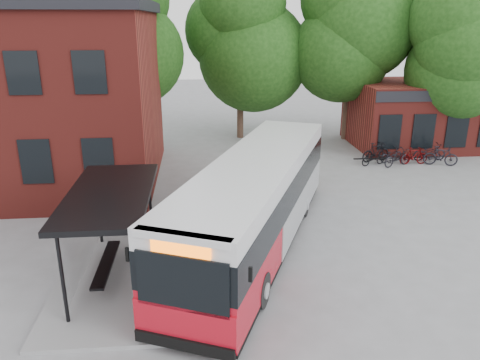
{
  "coord_description": "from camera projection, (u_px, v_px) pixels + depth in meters",
  "views": [
    {
      "loc": [
        -1.81,
        -14.17,
        7.67
      ],
      "look_at": [
        -0.34,
        2.23,
        2.0
      ],
      "focal_mm": 35.0,
      "sensor_mm": 36.0,
      "label": 1
    }
  ],
  "objects": [
    {
      "name": "bus_shelter",
      "position": [
        113.0,
        235.0,
        14.21
      ],
      "size": [
        3.6,
        7.0,
        2.9
      ],
      "primitive_type": null,
      "color": "black",
      "rests_on": "ground"
    },
    {
      "name": "ground",
      "position": [
        256.0,
        256.0,
        16.0
      ],
      "size": [
        100.0,
        100.0,
        0.0
      ],
      "primitive_type": "plane",
      "color": "gray"
    },
    {
      "name": "bicycle_5",
      "position": [
        414.0,
        156.0,
        25.94
      ],
      "size": [
        1.65,
        0.53,
        0.98
      ],
      "primitive_type": "imported",
      "rotation": [
        0.0,
        0.0,
        1.61
      ],
      "color": "#4B0607",
      "rests_on": "ground"
    },
    {
      "name": "city_bus",
      "position": [
        256.0,
        203.0,
        16.29
      ],
      "size": [
        7.36,
        12.72,
        3.22
      ],
      "primitive_type": null,
      "rotation": [
        0.0,
        0.0,
        -0.4
      ],
      "color": "red",
      "rests_on": "ground"
    },
    {
      "name": "bicycle_2",
      "position": [
        397.0,
        158.0,
        25.63
      ],
      "size": [
        1.95,
        1.34,
        0.97
      ],
      "primitive_type": "imported",
      "rotation": [
        0.0,
        0.0,
        1.99
      ],
      "color": "black",
      "rests_on": "ground"
    },
    {
      "name": "bicycle_0",
      "position": [
        373.0,
        158.0,
        25.84
      ],
      "size": [
        1.62,
        1.02,
        0.81
      ],
      "primitive_type": "imported",
      "rotation": [
        0.0,
        0.0,
        1.92
      ],
      "color": "black",
      "rests_on": "ground"
    },
    {
      "name": "bicycle_7",
      "position": [
        441.0,
        156.0,
        25.74
      ],
      "size": [
        1.87,
        1.05,
        1.09
      ],
      "primitive_type": "imported",
      "rotation": [
        0.0,
        0.0,
        1.25
      ],
      "color": "black",
      "rests_on": "ground"
    },
    {
      "name": "tree_3",
      "position": [
        455.0,
        75.0,
        26.89
      ],
      "size": [
        7.04,
        7.04,
        9.28
      ],
      "primitive_type": null,
      "color": "#173D10",
      "rests_on": "ground"
    },
    {
      "name": "tree_2",
      "position": [
        350.0,
        55.0,
        29.95
      ],
      "size": [
        7.92,
        7.92,
        11.0
      ],
      "primitive_type": null,
      "color": "#173D10",
      "rests_on": "ground"
    },
    {
      "name": "tree_0",
      "position": [
        129.0,
        56.0,
        28.77
      ],
      "size": [
        7.92,
        7.92,
        11.0
      ],
      "primitive_type": null,
      "color": "#173D10",
      "rests_on": "ground"
    },
    {
      "name": "shop_row",
      "position": [
        463.0,
        113.0,
        29.8
      ],
      "size": [
        14.0,
        6.2,
        4.0
      ],
      "primitive_type": null,
      "color": "maroon",
      "rests_on": "ground"
    },
    {
      "name": "bicycle_4",
      "position": [
        391.0,
        155.0,
        26.44
      ],
      "size": [
        1.68,
        1.17,
        0.84
      ],
      "primitive_type": "imported",
      "rotation": [
        0.0,
        0.0,
        2.0
      ],
      "color": "black",
      "rests_on": "ground"
    },
    {
      "name": "bicycle_6",
      "position": [
        429.0,
        152.0,
        26.63
      ],
      "size": [
        1.92,
        0.7,
        1.0
      ],
      "primitive_type": "imported",
      "rotation": [
        0.0,
        0.0,
        1.59
      ],
      "color": "black",
      "rests_on": "ground"
    },
    {
      "name": "bike_rail",
      "position": [
        399.0,
        161.0,
        26.14
      ],
      "size": [
        5.2,
        0.1,
        0.38
      ],
      "primitive_type": null,
      "color": "black",
      "rests_on": "ground"
    },
    {
      "name": "tree_1",
      "position": [
        240.0,
        59.0,
        30.4
      ],
      "size": [
        7.92,
        7.92,
        10.4
      ],
      "primitive_type": null,
      "color": "#173D10",
      "rests_on": "ground"
    },
    {
      "name": "bicycle_1",
      "position": [
        376.0,
        152.0,
        26.45
      ],
      "size": [
        1.92,
        1.08,
        1.11
      ],
      "primitive_type": "imported",
      "rotation": [
        0.0,
        0.0,
        1.89
      ],
      "color": "black",
      "rests_on": "ground"
    }
  ]
}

